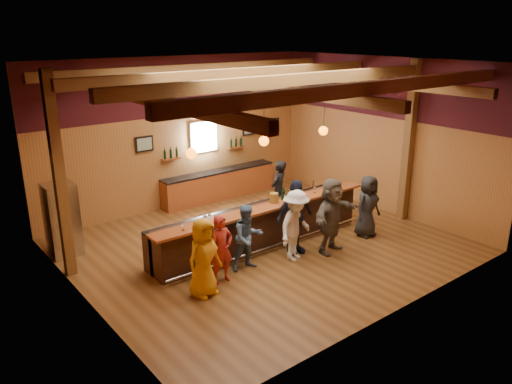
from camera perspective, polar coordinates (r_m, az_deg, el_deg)
room at (r=11.82m, az=0.74°, el=8.32°), size 9.04×9.00×4.52m
bar_counter at (r=12.64m, az=0.48°, el=-3.72°), size 6.30×1.07×1.11m
back_bar_cabinet at (r=16.03m, az=-4.21°, el=0.86°), size 4.00×0.52×0.95m
window at (r=15.61m, az=-6.03°, el=6.31°), size 0.95×0.09×0.95m
framed_pictures at (r=16.06m, az=-3.39°, el=6.89°), size 5.35×0.05×0.45m
wine_shelves at (r=15.65m, az=-5.85°, el=4.73°), size 3.00×0.18×0.30m
pendant_lights at (r=11.87m, az=0.90°, el=5.88°), size 4.24×0.24×1.37m
stainless_fridge at (r=12.79m, az=-21.32°, el=-2.94°), size 0.70×0.70×1.80m
customer_orange at (r=10.22m, az=-6.01°, el=-7.47°), size 0.90×0.67×1.66m
customer_redvest at (r=10.72m, az=-3.96°, el=-6.56°), size 0.56×0.37×1.52m
customer_denim at (r=11.26m, az=-0.94°, el=-5.22°), size 0.82×0.69×1.53m
customer_white at (r=11.70m, az=4.56°, el=-3.84°), size 1.25×0.94×1.72m
customer_navy at (r=11.99m, az=4.42°, el=-2.89°), size 1.10×0.47×1.87m
customer_brown at (r=12.19m, az=8.63°, el=-2.69°), size 1.81×0.90×1.87m
customer_dark at (r=13.35m, az=12.62°, el=-1.58°), size 0.81×0.53×1.65m
bartender at (r=14.18m, az=2.60°, el=0.21°), size 0.75×0.64×1.73m
ice_bucket at (r=12.41m, az=2.07°, el=-0.67°), size 0.22×0.22×0.24m
bottle_a at (r=12.61m, az=3.06°, el=-0.37°), size 0.07×0.07×0.31m
bottle_b at (r=12.65m, az=3.19°, el=-0.29°), size 0.07×0.07×0.32m
glass_a at (r=10.83m, az=-8.35°, el=-3.73°), size 0.08×0.08×0.17m
glass_b at (r=11.16m, az=-5.87°, el=-2.86°), size 0.09×0.09×0.19m
glass_c at (r=11.23m, az=-5.33°, el=-2.72°), size 0.09×0.09×0.19m
glass_d at (r=11.61m, az=-1.47°, el=-2.00°), size 0.08×0.08×0.17m
glass_e at (r=11.76m, az=-0.65°, el=-1.76°), size 0.07×0.07×0.16m
glass_f at (r=12.52m, az=3.39°, el=-0.54°), size 0.07×0.07×0.16m
glass_g at (r=13.23m, az=6.77°, el=0.43°), size 0.08×0.08×0.17m
glass_h at (r=13.52m, az=8.24°, el=0.74°), size 0.07×0.07×0.17m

